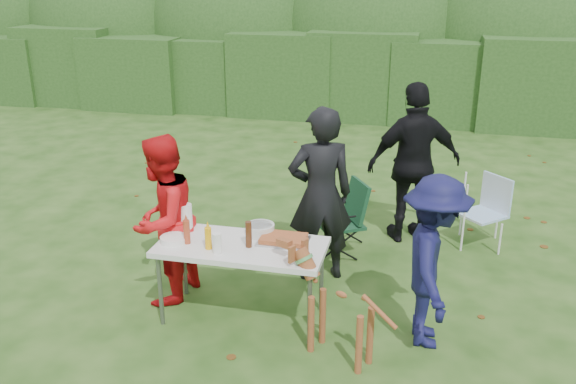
% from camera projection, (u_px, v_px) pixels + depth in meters
% --- Properties ---
extents(ground, '(80.00, 80.00, 0.00)m').
position_uv_depth(ground, '(260.00, 312.00, 5.74)').
color(ground, '#1E4211').
extents(hedge_row, '(22.00, 1.40, 1.70)m').
position_uv_depth(hedge_row, '(363.00, 78.00, 12.74)').
color(hedge_row, '#23471C').
rests_on(hedge_row, ground).
extents(shrub_backdrop, '(20.00, 2.60, 3.20)m').
position_uv_depth(shrub_backdrop, '(372.00, 33.00, 13.94)').
color(shrub_backdrop, '#3D6628').
rests_on(shrub_backdrop, ground).
extents(folding_table, '(1.50, 0.70, 0.74)m').
position_uv_depth(folding_table, '(241.00, 250.00, 5.43)').
color(folding_table, silver).
rests_on(folding_table, ground).
extents(person_cook, '(0.78, 0.65, 1.81)m').
position_uv_depth(person_cook, '(320.00, 195.00, 6.10)').
color(person_cook, black).
rests_on(person_cook, ground).
extents(person_red_jacket, '(0.72, 0.87, 1.64)m').
position_uv_depth(person_red_jacket, '(163.00, 220.00, 5.72)').
color(person_red_jacket, red).
rests_on(person_red_jacket, ground).
extents(person_black_puffy, '(1.19, 0.85, 1.87)m').
position_uv_depth(person_black_puffy, '(414.00, 163.00, 6.97)').
color(person_black_puffy, black).
rests_on(person_black_puffy, ground).
extents(child, '(0.64, 1.02, 1.51)m').
position_uv_depth(child, '(433.00, 262.00, 5.06)').
color(child, '#121240').
rests_on(child, ground).
extents(dog, '(1.01, 0.74, 0.90)m').
position_uv_depth(dog, '(341.00, 310.00, 4.93)').
color(dog, brown).
rests_on(dog, ground).
extents(camping_chair, '(0.74, 0.74, 0.86)m').
position_uv_depth(camping_chair, '(340.00, 219.00, 6.73)').
color(camping_chair, '#153F25').
rests_on(camping_chair, ground).
extents(lawn_chair, '(0.69, 0.69, 0.82)m').
position_uv_depth(lawn_chair, '(482.00, 212.00, 6.99)').
color(lawn_chair, '#4A97DE').
rests_on(lawn_chair, ground).
extents(food_tray, '(0.45, 0.30, 0.02)m').
position_uv_depth(food_tray, '(284.00, 241.00, 5.45)').
color(food_tray, '#B7B7BA').
rests_on(food_tray, folding_table).
extents(focaccia_bread, '(0.40, 0.26, 0.04)m').
position_uv_depth(focaccia_bread, '(284.00, 238.00, 5.44)').
color(focaccia_bread, '#A6522B').
rests_on(focaccia_bread, food_tray).
extents(mustard_bottle, '(0.06, 0.06, 0.20)m').
position_uv_depth(mustard_bottle, '(208.00, 238.00, 5.29)').
color(mustard_bottle, '#F0A80E').
rests_on(mustard_bottle, folding_table).
extents(ketchup_bottle, '(0.06, 0.06, 0.22)m').
position_uv_depth(ketchup_bottle, '(187.00, 232.00, 5.40)').
color(ketchup_bottle, '#A73F23').
rests_on(ketchup_bottle, folding_table).
extents(beer_bottle, '(0.06, 0.06, 0.24)m').
position_uv_depth(beer_bottle, '(249.00, 234.00, 5.32)').
color(beer_bottle, '#47230F').
rests_on(beer_bottle, folding_table).
extents(paper_towel_roll, '(0.12, 0.12, 0.26)m').
position_uv_depth(paper_towel_roll, '(186.00, 218.00, 5.65)').
color(paper_towel_roll, white).
rests_on(paper_towel_roll, folding_table).
extents(cup_stack, '(0.08, 0.08, 0.18)m').
position_uv_depth(cup_stack, '(217.00, 243.00, 5.23)').
color(cup_stack, white).
rests_on(cup_stack, folding_table).
extents(pasta_bowl, '(0.26, 0.26, 0.10)m').
position_uv_depth(pasta_bowl, '(260.00, 229.00, 5.60)').
color(pasta_bowl, silver).
rests_on(pasta_bowl, folding_table).
extents(plate_stack, '(0.24, 0.24, 0.05)m').
position_uv_depth(plate_stack, '(174.00, 239.00, 5.45)').
color(plate_stack, white).
rests_on(plate_stack, folding_table).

